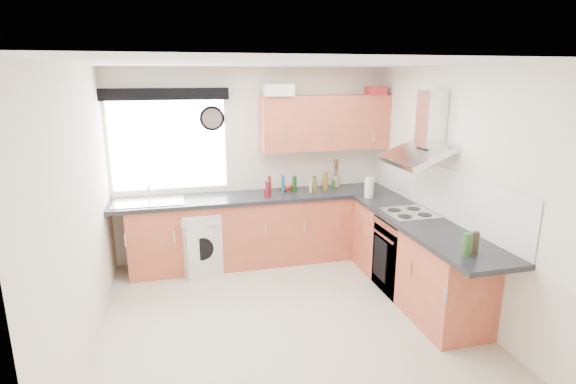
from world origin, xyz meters
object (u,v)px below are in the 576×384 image
object	(u,v)px
extractor_hood	(423,136)
upper_cabinets	(325,122)
oven	(406,254)
washing_machine	(200,241)

from	to	relation	value
extractor_hood	upper_cabinets	bearing A→B (deg)	116.13
oven	extractor_hood	world-z (taller)	extractor_hood
extractor_hood	washing_machine	distance (m)	2.93
oven	washing_machine	world-z (taller)	oven
oven	upper_cabinets	world-z (taller)	upper_cabinets
upper_cabinets	washing_machine	bearing A→B (deg)	-172.42
extractor_hood	upper_cabinets	size ratio (longest dim) A/B	0.46
oven	upper_cabinets	size ratio (longest dim) A/B	0.50
oven	extractor_hood	size ratio (longest dim) A/B	1.09
washing_machine	upper_cabinets	bearing A→B (deg)	-11.60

